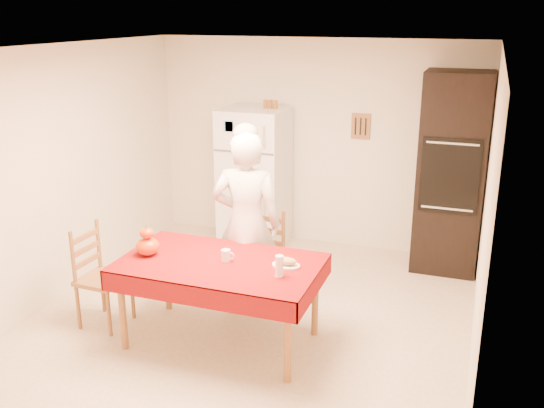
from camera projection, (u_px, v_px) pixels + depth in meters
The scene contains 17 objects.
floor at pixel (248, 321), 5.71m from camera, with size 4.50×4.50×0.00m, color tan.
room_shell at pixel (246, 153), 5.22m from camera, with size 4.02×4.52×2.51m.
refrigerator at pixel (255, 178), 7.35m from camera, with size 0.75×0.74×1.70m.
oven_cabinet at pixel (451, 174), 6.58m from camera, with size 0.70×0.62×2.20m.
dining_table at pixel (220, 269), 5.16m from camera, with size 1.70×1.00×0.76m.
chair_far at pixel (262, 254), 5.97m from camera, with size 0.48×0.47×0.95m.
chair_left at pixel (97, 272), 5.55m from camera, with size 0.42×0.44×0.95m.
seated_woman at pixel (247, 224), 5.66m from camera, with size 0.65×0.43×1.78m, color silver.
coffee_mug at pixel (226, 255), 5.14m from camera, with size 0.08×0.08×0.10m, color white.
pumpkin_lower at pixel (148, 246), 5.26m from camera, with size 0.21×0.21×0.15m, color #DE4505.
pumpkin_upper at pixel (147, 233), 5.22m from camera, with size 0.12×0.12×0.09m, color #C94704.
wine_glass at pixel (279, 266), 4.83m from camera, with size 0.07×0.07×0.18m, color white.
bread_plate at pixel (286, 265), 5.03m from camera, with size 0.24×0.24×0.02m, color white.
bread_loaf at pixel (286, 261), 5.02m from camera, with size 0.18×0.10×0.06m, color #A67D52.
spice_jar_left at pixel (265, 104), 7.08m from camera, with size 0.05×0.05×0.10m, color #8B5919.
spice_jar_mid at pixel (270, 104), 7.06m from camera, with size 0.05×0.05×0.10m, color brown.
spice_jar_right at pixel (275, 104), 7.04m from camera, with size 0.05×0.05×0.10m, color #895A19.
Camera 1 is at (1.93, -4.73, 2.80)m, focal length 40.00 mm.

